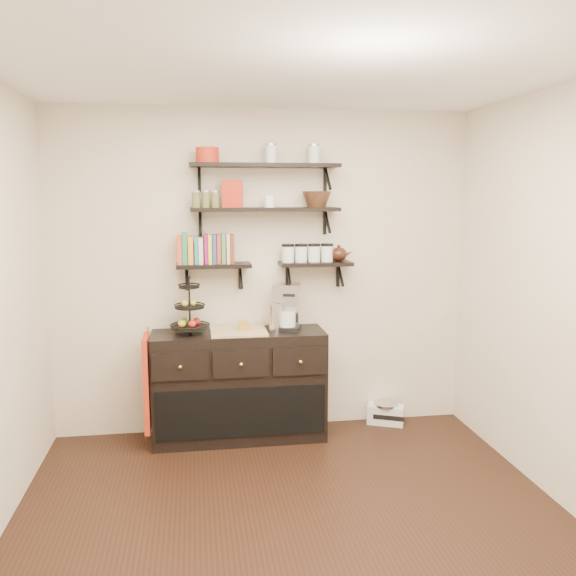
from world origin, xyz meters
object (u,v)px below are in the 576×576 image
(fruit_stand, at_px, (190,315))
(radio, at_px, (386,414))
(coffee_maker, at_px, (287,308))
(sideboard, at_px, (239,385))

(fruit_stand, distance_m, radio, 1.94)
(fruit_stand, xyz_separation_m, coffee_maker, (0.78, 0.02, 0.03))
(coffee_maker, relative_size, radio, 1.11)
(coffee_maker, distance_m, radio, 1.34)
(fruit_stand, relative_size, coffee_maker, 1.17)
(fruit_stand, bearing_deg, sideboard, -0.44)
(coffee_maker, height_order, radio, coffee_maker)
(coffee_maker, xyz_separation_m, radio, (0.90, 0.08, -0.99))
(sideboard, bearing_deg, fruit_stand, 179.56)
(coffee_maker, bearing_deg, sideboard, -157.59)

